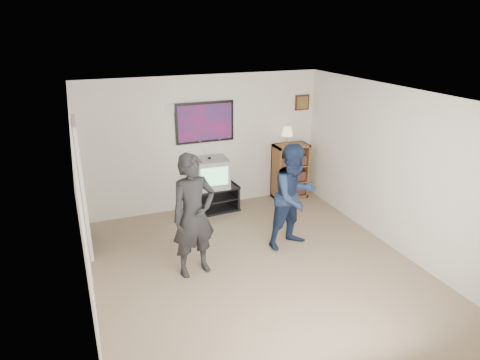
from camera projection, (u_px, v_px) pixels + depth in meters
room_shell at (250, 181)px, 6.05m from camera, size 4.51×5.00×2.51m
media_stand at (212, 198)px, 8.05m from camera, size 1.00×0.60×0.48m
crt_television at (210, 173)px, 7.87m from camera, size 0.67×0.58×0.54m
bookshelf at (290, 171)px, 8.56m from camera, size 0.67×0.39×1.11m
table_lamp at (287, 136)px, 8.29m from camera, size 0.23×0.23×0.36m
person_tall at (194, 216)px, 5.84m from camera, size 0.71×0.54×1.77m
person_short at (294, 196)px, 6.61m from camera, size 0.94×0.80×1.67m
controller_left at (193, 189)px, 5.92m from camera, size 0.06×0.12×0.03m
controller_right at (289, 175)px, 6.66m from camera, size 0.07×0.14×0.04m
poster at (205, 122)px, 7.77m from camera, size 1.10×0.03×0.75m
air_vent at (174, 108)px, 7.48m from camera, size 0.28×0.02×0.14m
small_picture at (302, 102)px, 8.38m from camera, size 0.30×0.03×0.30m
doorway at (82, 189)px, 6.47m from camera, size 0.03×0.85×2.00m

